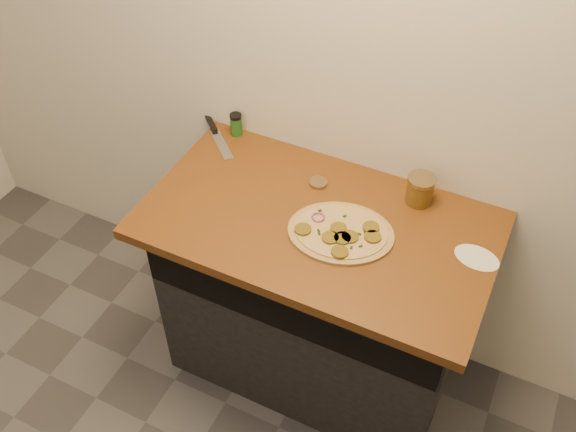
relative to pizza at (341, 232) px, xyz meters
The scene contains 8 objects.
cabinet 0.49m from the pizza, 146.13° to the left, with size 1.10×0.60×0.86m, color black.
countertop 0.10m from the pizza, 160.65° to the left, with size 1.20×0.70×0.04m, color brown.
pizza is the anchor object (origin of this frame).
chefs_knife 0.71m from the pizza, 156.03° to the left, with size 0.23×0.21×0.02m.
mason_jar_lid 0.26m from the pizza, 130.75° to the left, with size 0.07×0.07×0.01m, color #9E8B5B.
salsa_jar 0.33m from the pizza, 56.02° to the left, with size 0.10×0.10×0.11m.
spice_shaker 0.66m from the pizza, 150.56° to the left, with size 0.05×0.05×0.09m.
flour_spill 0.44m from the pizza, 12.32° to the left, with size 0.15×0.15×0.00m, color silver.
Camera 1 is at (0.58, -0.01, 2.44)m, focal length 40.00 mm.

